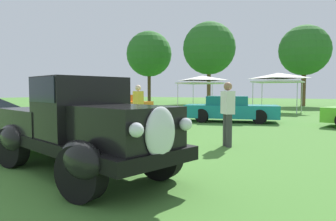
% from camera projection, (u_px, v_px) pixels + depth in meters
% --- Properties ---
extents(ground_plane, '(120.00, 120.00, 0.00)m').
position_uv_depth(ground_plane, '(70.00, 166.00, 5.86)').
color(ground_plane, '#42752D').
extents(feature_pickup_truck, '(4.59, 2.66, 1.70)m').
position_uv_depth(feature_pickup_truck, '(79.00, 124.00, 5.37)').
color(feature_pickup_truck, black).
rests_on(feature_pickup_truck, ground_plane).
extents(neighbor_convertible, '(4.48, 2.19, 1.40)m').
position_uv_depth(neighbor_convertible, '(5.00, 124.00, 8.18)').
color(neighbor_convertible, silver).
rests_on(neighbor_convertible, ground_plane).
extents(show_car_orange, '(4.62, 2.03, 1.22)m').
position_uv_depth(show_car_orange, '(117.00, 104.00, 19.87)').
color(show_car_orange, orange).
rests_on(show_car_orange, ground_plane).
extents(show_car_teal, '(4.58, 2.75, 1.22)m').
position_uv_depth(show_car_teal, '(230.00, 109.00, 14.39)').
color(show_car_teal, teal).
rests_on(show_car_teal, ground_plane).
extents(spectator_near_truck, '(0.45, 0.46, 1.69)m').
position_uv_depth(spectator_near_truck, '(228.00, 112.00, 7.91)').
color(spectator_near_truck, '#383838').
rests_on(spectator_near_truck, ground_plane).
extents(spectator_between_cars, '(0.46, 0.37, 1.69)m').
position_uv_depth(spectator_between_cars, '(138.00, 105.00, 11.52)').
color(spectator_between_cars, '#283351').
rests_on(spectator_between_cars, ground_plane).
extents(canopy_tent_left_field, '(3.23, 3.23, 2.71)m').
position_uv_depth(canopy_tent_left_field, '(202.00, 79.00, 24.50)').
color(canopy_tent_left_field, '#B7B7BC').
rests_on(canopy_tent_left_field, ground_plane).
extents(canopy_tent_center_field, '(3.07, 3.07, 2.71)m').
position_uv_depth(canopy_tent_center_field, '(278.00, 77.00, 20.74)').
color(canopy_tent_center_field, '#B7B7BC').
rests_on(canopy_tent_center_field, ground_plane).
extents(treeline_far_left, '(6.04, 6.04, 9.44)m').
position_uv_depth(treeline_far_left, '(149.00, 54.00, 40.43)').
color(treeline_far_left, '#47331E').
rests_on(treeline_far_left, ground_plane).
extents(treeline_mid_left, '(6.04, 6.04, 9.42)m').
position_uv_depth(treeline_mid_left, '(209.00, 48.00, 34.86)').
color(treeline_mid_left, brown).
rests_on(treeline_mid_left, ground_plane).
extents(treeline_center, '(4.90, 4.90, 7.91)m').
position_uv_depth(treeline_center, '(304.00, 50.00, 29.63)').
color(treeline_center, brown).
rests_on(treeline_center, ground_plane).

